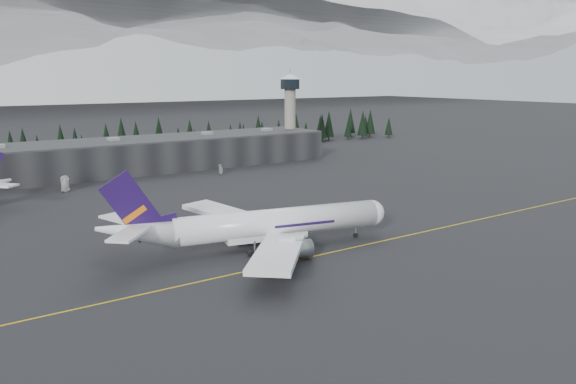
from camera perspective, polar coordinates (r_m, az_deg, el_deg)
ground at (r=124.67m, az=5.22°, el=-5.60°), size 1400.00×1400.00×0.00m
taxiline at (r=123.21m, az=5.81°, el=-5.82°), size 400.00×0.40×0.02m
terminal at (r=231.55m, az=-14.86°, el=3.69°), size 160.00×30.00×12.60m
control_tower at (r=266.88m, az=0.21°, el=8.78°), size 10.00×10.00×37.70m
treeline at (r=266.33m, az=-17.57°, el=4.80°), size 360.00×20.00×15.00m
jet_main at (r=121.47m, az=-3.48°, el=-3.39°), size 64.05×58.48×19.10m
gse_vehicle_a at (r=196.36m, az=-21.68°, el=0.23°), size 2.68×5.48×1.50m
gse_vehicle_b at (r=216.42m, az=-6.81°, el=1.96°), size 4.03×1.71×1.36m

